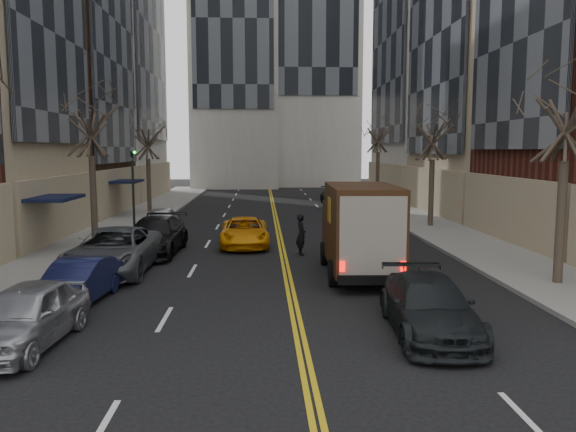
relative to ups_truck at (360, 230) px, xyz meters
name	(u,v)px	position (x,y,z in m)	size (l,w,h in m)	color
sidewalk_left	(126,224)	(-11.57, 14.08, -1.57)	(4.00, 66.00, 0.15)	slate
sidewalk_right	(424,222)	(6.43, 14.08, -1.57)	(4.00, 66.00, 0.15)	slate
tree_lf_mid	(90,103)	(-11.37, 7.08, 4.95)	(3.20, 3.20, 8.91)	#382D23
tree_lf_far	(147,127)	(-11.37, 20.08, 4.38)	(3.20, 3.20, 8.12)	#382D23
tree_rt_near	(568,87)	(6.23, -1.92, 4.81)	(3.20, 3.20, 8.71)	#382D23
tree_rt_mid	(433,120)	(6.23, 12.08, 4.52)	(3.20, 3.20, 8.32)	#382D23
tree_rt_far	(379,122)	(6.23, 27.08, 5.10)	(3.20, 3.20, 9.11)	#382D23
traffic_signal	(133,183)	(-9.96, 9.08, 1.17)	(0.29, 0.26, 4.70)	black
ups_truck	(360,230)	(0.00, 0.00, 0.00)	(2.61, 6.04, 3.27)	black
observer_sedan	(429,307)	(0.59, -6.45, -0.96)	(2.18, 4.81, 1.37)	black
taxi	(244,232)	(-4.29, 6.39, -0.98)	(2.20, 4.76, 1.32)	orange
pedestrian	(301,234)	(-1.80, 4.08, -0.77)	(0.64, 0.42, 1.76)	black
parked_lf_a	(25,315)	(-8.87, -6.87, -0.92)	(1.71, 4.25, 1.45)	#A8AAB0
parked_lf_b	(78,281)	(-8.87, -3.20, -1.00)	(1.36, 3.89, 1.28)	black
parked_lf_c	(114,251)	(-8.87, 0.86, -0.83)	(2.70, 5.85, 1.63)	#505459
parked_lf_d	(155,236)	(-8.08, 4.62, -0.86)	(2.19, 5.40, 1.57)	black
parked_lf_e	(162,220)	(-8.87, 10.78, -0.96)	(1.63, 4.04, 1.38)	#B2B5BA
parked_rt_a	(376,217)	(3.00, 11.77, -0.95)	(1.46, 4.20, 1.38)	#474A4E
parked_rt_b	(369,205)	(3.73, 17.79, -0.90)	(2.47, 5.36, 1.49)	#AFB1B8
parked_rt_c	(335,196)	(2.53, 26.24, -0.93)	(2.00, 4.91, 1.43)	black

